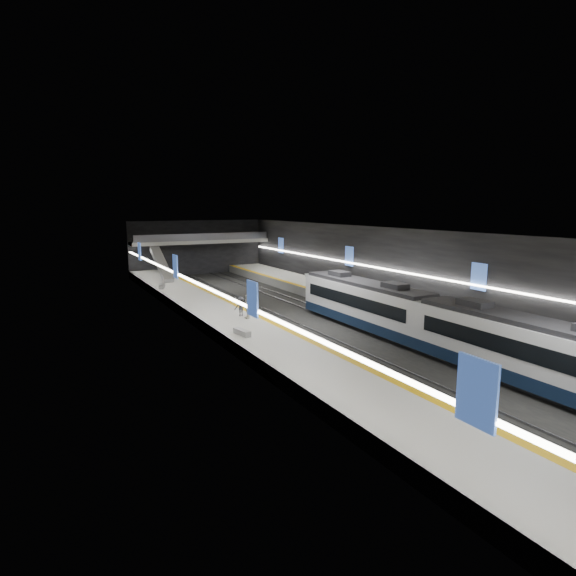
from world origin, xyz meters
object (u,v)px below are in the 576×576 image
bench_left_near (242,332)px  passenger_right_a (514,332)px  bench_right_far (308,276)px  passenger_left_a (247,307)px  passenger_left_b (241,306)px  bench_left_far (162,286)px  train (429,321)px  escalator (161,264)px

bench_left_near → passenger_right_a: bearing=-43.8°
bench_right_far → passenger_left_a: size_ratio=0.83×
passenger_left_a → passenger_left_b: (-0.16, 1.05, -0.16)m
passenger_right_a → passenger_left_b: 20.73m
bench_right_far → passenger_right_a: 32.94m
bench_left_far → passenger_left_b: (2.55, -17.01, 0.60)m
train → bench_left_far: train is taller
bench_left_near → passenger_left_b: 6.10m
bench_left_far → passenger_left_a: (2.71, -18.05, 0.76)m
train → bench_right_far: bearing=76.4°
train → passenger_left_a: train is taller
bench_right_far → passenger_left_a: bearing=-114.8°
passenger_left_a → passenger_left_b: passenger_left_a is taller
escalator → passenger_left_b: bearing=-88.0°
passenger_right_a → passenger_left_b: size_ratio=1.05×
bench_left_far → bench_right_far: bearing=18.1°
train → escalator: escalator is taller
escalator → bench_left_near: size_ratio=4.67×
passenger_left_a → bench_right_far: bearing=138.6°
passenger_right_a → passenger_left_b: (-12.94, 16.19, -0.04)m
escalator → bench_left_far: 7.41m
escalator → train: bearing=-74.6°
bench_right_far → train: bearing=-86.2°
passenger_right_a → passenger_left_b: bearing=49.8°
bench_left_near → escalator: bearing=78.3°
bench_left_far → passenger_left_a: bearing=-62.0°
bench_left_far → passenger_left_a: size_ratio=0.94×
bench_right_far → bench_left_near: bearing=-112.2°
passenger_right_a → bench_left_near: bearing=66.4°
bench_left_far → bench_right_far: size_ratio=1.14×
escalator → passenger_left_b: (0.86, -24.03, -1.07)m
passenger_left_b → bench_left_near: bearing=74.1°
bench_right_far → escalator: bearing=173.7°
bench_left_near → bench_right_far: 28.84m
bench_left_far → passenger_left_b: size_ratio=1.13×
escalator → bench_left_far: (-1.69, -7.02, -1.67)m
passenger_left_b → bench_right_far: bearing=-128.5°
train → bench_left_near: bearing=149.6°
train → bench_left_far: bearing=111.7°
escalator → passenger_left_a: size_ratio=4.04×
passenger_left_a → passenger_left_b: 1.07m
bench_left_near → bench_left_far: (-0.32, 22.66, 0.02)m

